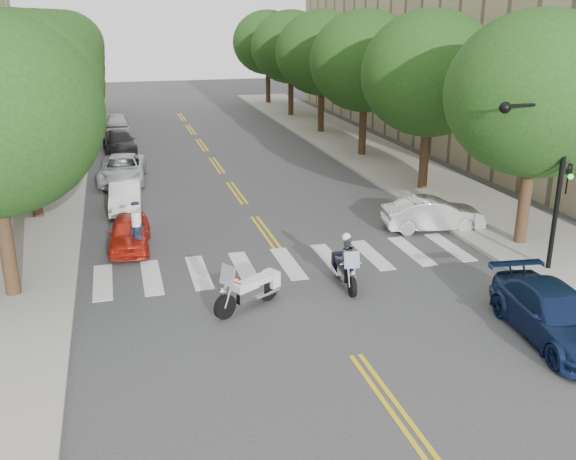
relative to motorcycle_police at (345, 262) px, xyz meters
name	(u,v)px	position (x,y,z in m)	size (l,w,h in m)	color
ground	(355,356)	(-1.25, -4.25, -0.79)	(140.00, 140.00, 0.00)	#38383A
sidewalk_left	(39,175)	(-10.75, 17.75, -0.72)	(5.00, 60.00, 0.15)	#9E9991
sidewalk_right	(372,155)	(8.25, 17.75, -0.72)	(5.00, 60.00, 0.15)	#9E9991
tree_l_1	(21,85)	(-10.05, 9.75, 4.76)	(6.40, 6.40, 8.45)	#382316
tree_l_2	(40,68)	(-10.05, 17.75, 4.76)	(6.40, 6.40, 8.45)	#382316
tree_l_3	(52,58)	(-10.05, 25.75, 4.76)	(6.40, 6.40, 8.45)	#382316
tree_l_4	(60,50)	(-10.05, 33.75, 4.76)	(6.40, 6.40, 8.45)	#382316
tree_l_5	(66,45)	(-10.05, 41.75, 4.76)	(6.40, 6.40, 8.45)	#382316
tree_r_0	(538,94)	(7.55, 1.75, 4.76)	(6.40, 6.40, 8.45)	#382316
tree_r_1	(430,74)	(7.55, 9.75, 4.76)	(6.40, 6.40, 8.45)	#382316
tree_r_2	(365,61)	(7.55, 17.75, 4.76)	(6.40, 6.40, 8.45)	#382316
tree_r_3	(322,53)	(7.55, 25.75, 4.76)	(6.40, 6.40, 8.45)	#382316
tree_r_4	(291,47)	(7.55, 33.75, 4.76)	(6.40, 6.40, 8.45)	#382316
tree_r_5	(268,43)	(7.55, 41.75, 4.76)	(6.40, 6.40, 8.45)	#382316
traffic_signal_pole	(550,164)	(6.47, -0.76, 2.93)	(2.82, 0.42, 6.00)	black
motorcycle_police	(345,262)	(0.00, 0.00, 0.00)	(0.78, 2.19, 1.77)	black
motorcycle_parked	(252,289)	(-3.16, -0.76, -0.24)	(2.21, 1.53, 1.58)	black
officer_standing	(138,235)	(-6.20, 4.25, 0.02)	(0.59, 0.39, 1.62)	black
convertible	(433,214)	(5.25, 4.25, -0.14)	(1.38, 3.96, 1.31)	silver
sedan_blue	(555,315)	(4.15, -4.75, -0.10)	(1.92, 4.73, 1.37)	#101E43
parked_car_a	(130,233)	(-6.45, 5.25, -0.19)	(1.42, 3.52, 1.20)	red
parked_car_b	(126,196)	(-6.45, 10.25, -0.17)	(1.31, 3.76, 1.24)	white
parked_car_c	(122,169)	(-6.45, 15.25, -0.12)	(2.23, 4.84, 1.35)	silver
parked_car_d	(119,142)	(-6.45, 22.72, -0.13)	(1.84, 4.52, 1.31)	black
parked_car_e	(117,124)	(-6.45, 29.20, -0.07)	(1.69, 4.20, 1.43)	#A4A3A8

